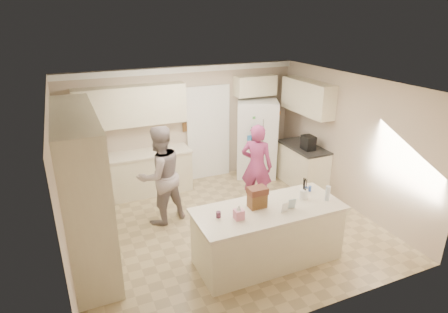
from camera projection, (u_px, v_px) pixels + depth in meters
name	position (u px, v px, depth m)	size (l,w,h in m)	color
floor	(227.00, 228.00, 6.79)	(5.20, 4.60, 0.02)	tan
ceiling	(227.00, 84.00, 5.84)	(5.20, 4.60, 0.02)	white
wall_back	(184.00, 126.00, 8.29)	(5.20, 0.02, 2.60)	#C1AD95
wall_front	(308.00, 230.00, 4.35)	(5.20, 0.02, 2.60)	#C1AD95
wall_left	(60.00, 189.00, 5.34)	(0.02, 4.60, 2.60)	#C1AD95
wall_right	(349.00, 141.00, 7.29)	(0.02, 4.60, 2.60)	#C1AD95
crown_back	(183.00, 70.00, 7.80)	(5.20, 0.08, 0.12)	white
pantry_bank	(83.00, 187.00, 5.67)	(0.60, 2.60, 2.35)	beige
back_base_cab	(139.00, 175.00, 7.91)	(2.20, 0.60, 0.88)	beige
back_countertop	(137.00, 155.00, 7.73)	(2.24, 0.63, 0.04)	#EFE0C3
back_upper_cab	(131.00, 106.00, 7.49)	(2.20, 0.35, 0.80)	beige
doorway_opening	(208.00, 134.00, 8.56)	(0.90, 0.06, 2.10)	black
doorway_casing	(209.00, 134.00, 8.53)	(1.02, 0.03, 2.22)	white
wall_frame_upper	(185.00, 115.00, 8.17)	(0.15, 0.02, 0.20)	brown
wall_frame_lower	(186.00, 127.00, 8.27)	(0.15, 0.02, 0.20)	brown
refrigerator	(257.00, 139.00, 8.69)	(0.90, 0.70, 1.80)	white
fridge_seam	(264.00, 144.00, 8.39)	(0.01, 0.02, 1.78)	gray
fridge_dispenser	(256.00, 134.00, 8.21)	(0.22, 0.03, 0.35)	black
fridge_handle_l	(263.00, 138.00, 8.30)	(0.02, 0.02, 0.85)	silver
fridge_handle_r	(267.00, 137.00, 8.34)	(0.02, 0.02, 0.85)	silver
over_fridge_cab	(255.00, 86.00, 8.46)	(0.95, 0.35, 0.45)	beige
right_base_cab	(302.00, 166.00, 8.34)	(0.60, 1.20, 0.88)	beige
right_countertop	(304.00, 147.00, 8.17)	(0.63, 1.24, 0.04)	#2D2B28
right_upper_cab	(307.00, 97.00, 8.01)	(0.35, 1.50, 0.70)	beige
coffee_maker	(308.00, 143.00, 7.93)	(0.22, 0.28, 0.30)	black
island_base	(268.00, 236.00, 5.77)	(2.20, 0.90, 0.88)	beige
island_top	(269.00, 209.00, 5.60)	(2.28, 0.96, 0.05)	#EFE0C3
utensil_crock	(304.00, 194.00, 5.85)	(0.13, 0.13, 0.15)	white
tissue_box	(239.00, 214.00, 5.27)	(0.13, 0.13, 0.14)	pink
tissue_plume	(239.00, 208.00, 5.23)	(0.08, 0.08, 0.08)	white
dollhouse_body	(257.00, 200.00, 5.58)	(0.26, 0.18, 0.22)	brown
dollhouse_roof	(258.00, 191.00, 5.52)	(0.28, 0.20, 0.10)	#592D1E
jam_jar	(218.00, 215.00, 5.32)	(0.07, 0.07, 0.09)	#59263F
greeting_card_a	(285.00, 207.00, 5.45)	(0.12, 0.01, 0.16)	white
greeting_card_b	(292.00, 204.00, 5.55)	(0.12, 0.01, 0.16)	silver
water_bottle	(328.00, 193.00, 5.77)	(0.07, 0.07, 0.24)	silver
shaker_salt	(306.00, 189.00, 6.07)	(0.05, 0.05, 0.09)	#3454A6
shaker_pepper	(310.00, 189.00, 6.09)	(0.05, 0.05, 0.09)	#3454A6
teen_boy	(160.00, 175.00, 6.71)	(0.89, 0.70, 1.84)	gray
teen_girl	(257.00, 166.00, 7.31)	(0.62, 0.41, 1.69)	#9D3D59
fridge_magnets	(264.00, 144.00, 8.38)	(0.76, 0.02, 1.44)	tan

